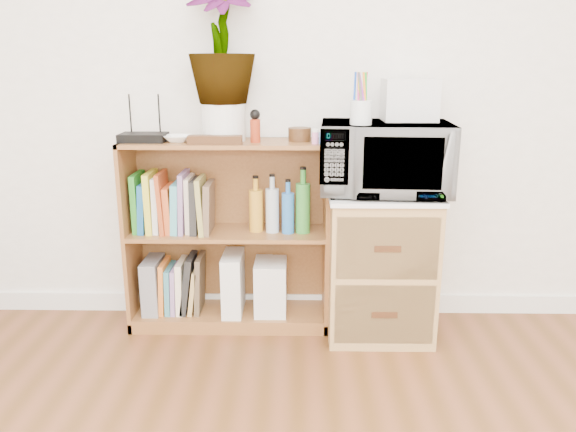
{
  "coord_description": "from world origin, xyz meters",
  "views": [
    {
      "loc": [
        -0.0,
        -0.58,
        1.32
      ],
      "look_at": [
        -0.05,
        1.95,
        0.62
      ],
      "focal_mm": 35.0,
      "sensor_mm": 36.0,
      "label": 1
    }
  ],
  "objects": [
    {
      "name": "skirting_board",
      "position": [
        0.0,
        2.24,
        0.05
      ],
      "size": [
        4.0,
        0.02,
        0.1
      ],
      "primitive_type": "cube",
      "color": "white",
      "rests_on": "ground"
    },
    {
      "name": "magazine_holder_right",
      "position": [
        -0.1,
        2.09,
        0.21
      ],
      "size": [
        0.09,
        0.22,
        0.27
      ],
      "primitive_type": "cube",
      "color": "silver",
      "rests_on": "bookshelf"
    },
    {
      "name": "magazine_holder_left",
      "position": [
        -0.33,
        2.09,
        0.23
      ],
      "size": [
        0.1,
        0.25,
        0.31
      ],
      "primitive_type": "cube",
      "color": "silver",
      "rests_on": "bookshelf"
    },
    {
      "name": "microwave",
      "position": [
        0.4,
        2.02,
        0.88
      ],
      "size": [
        0.62,
        0.44,
        0.33
      ],
      "primitive_type": "imported",
      "rotation": [
        0.0,
        0.0,
        -0.06
      ],
      "color": "white",
      "rests_on": "wicker_unit"
    },
    {
      "name": "plant_pot",
      "position": [
        -0.36,
        2.12,
        1.04
      ],
      "size": [
        0.21,
        0.21,
        0.18
      ],
      "primitive_type": "cylinder",
      "color": "silver",
      "rests_on": "bookshelf"
    },
    {
      "name": "wooden_bowl",
      "position": [
        0.0,
        2.11,
        0.98
      ],
      "size": [
        0.11,
        0.11,
        0.06
      ],
      "primitive_type": "cylinder",
      "color": "#381F0F",
      "rests_on": "bookshelf"
    },
    {
      "name": "small_appliance",
      "position": [
        0.52,
        2.1,
        1.15
      ],
      "size": [
        0.24,
        0.2,
        0.19
      ],
      "primitive_type": "cube",
      "color": "silver",
      "rests_on": "microwave"
    },
    {
      "name": "router",
      "position": [
        -0.74,
        2.08,
        0.97
      ],
      "size": [
        0.22,
        0.15,
        0.04
      ],
      "primitive_type": "cube",
      "color": "black",
      "rests_on": "bookshelf"
    },
    {
      "name": "paint_jars",
      "position": [
        0.11,
        2.01,
        0.97
      ],
      "size": [
        0.1,
        0.04,
        0.05
      ],
      "primitive_type": "cube",
      "color": "#D97880",
      "rests_on": "bookshelf"
    },
    {
      "name": "bookshelf",
      "position": [
        -0.35,
        2.1,
        0.47
      ],
      "size": [
        1.0,
        0.3,
        0.95
      ],
      "primitive_type": "cube",
      "color": "brown",
      "rests_on": "ground"
    },
    {
      "name": "magazine_holder_mid",
      "position": [
        -0.18,
        2.09,
        0.21
      ],
      "size": [
        0.09,
        0.22,
        0.27
      ],
      "primitive_type": "cube",
      "color": "silver",
      "rests_on": "bookshelf"
    },
    {
      "name": "lower_books",
      "position": [
        -0.59,
        2.1,
        0.2
      ],
      "size": [
        0.22,
        0.19,
        0.3
      ],
      "color": "orange",
      "rests_on": "bookshelf"
    },
    {
      "name": "liquor_bottles",
      "position": [
        -0.09,
        2.1,
        0.64
      ],
      "size": [
        0.3,
        0.07,
        0.32
      ],
      "color": "#C68A25",
      "rests_on": "bookshelf"
    },
    {
      "name": "kokeshi_doll",
      "position": [
        -0.2,
        2.06,
        1.0
      ],
      "size": [
        0.05,
        0.05,
        0.11
      ],
      "primitive_type": "cylinder",
      "color": "maroon",
      "rests_on": "bookshelf"
    },
    {
      "name": "trinket_box",
      "position": [
        -0.39,
        2.0,
        0.97
      ],
      "size": [
        0.25,
        0.06,
        0.04
      ],
      "primitive_type": "cube",
      "color": "#351F0E",
      "rests_on": "bookshelf"
    },
    {
      "name": "cookbooks",
      "position": [
        -0.62,
        2.1,
        0.64
      ],
      "size": [
        0.39,
        0.2,
        0.3
      ],
      "color": "#278122",
      "rests_on": "bookshelf"
    },
    {
      "name": "file_box",
      "position": [
        -0.75,
        2.1,
        0.21
      ],
      "size": [
        0.08,
        0.22,
        0.28
      ],
      "primitive_type": "cube",
      "color": "slate",
      "rests_on": "bookshelf"
    },
    {
      "name": "pen_cup",
      "position": [
        0.27,
        1.93,
        1.1
      ],
      "size": [
        0.1,
        0.1,
        0.11
      ],
      "primitive_type": "cylinder",
      "color": "silver",
      "rests_on": "microwave"
    },
    {
      "name": "wicker_unit",
      "position": [
        0.4,
        2.02,
        0.35
      ],
      "size": [
        0.5,
        0.45,
        0.7
      ],
      "primitive_type": "cube",
      "color": "#9E7542",
      "rests_on": "ground"
    },
    {
      "name": "potted_plant",
      "position": [
        -0.36,
        2.12,
        1.41
      ],
      "size": [
        0.32,
        0.32,
        0.57
      ],
      "primitive_type": "imported",
      "color": "#447E32",
      "rests_on": "plant_pot"
    },
    {
      "name": "white_bowl",
      "position": [
        -0.57,
        2.07,
        0.97
      ],
      "size": [
        0.13,
        0.13,
        0.03
      ],
      "primitive_type": "imported",
      "color": "white",
      "rests_on": "bookshelf"
    }
  ]
}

